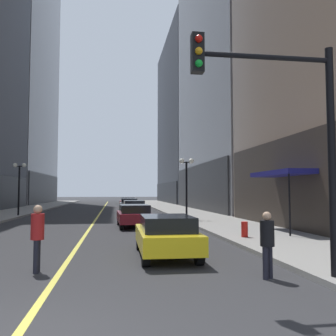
{
  "coord_description": "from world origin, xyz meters",
  "views": [
    {
      "loc": [
        1.39,
        -5.17,
        2.1
      ],
      "look_at": [
        6.92,
        32.79,
        4.56
      ],
      "focal_mm": 38.98,
      "sensor_mm": 36.0,
      "label": 1
    }
  ],
  "objects_px": {
    "car_maroon": "(134,215)",
    "traffic_light_near_right": "(289,120)",
    "car_white": "(134,207)",
    "street_lamp_right_mid": "(186,175)",
    "fire_hydrant_right": "(245,231)",
    "car_grey": "(129,204)",
    "pedestrian_in_black_coat": "(267,240)",
    "car_yellow": "(166,234)",
    "street_lamp_left_far": "(19,177)",
    "car_red": "(127,202)",
    "pedestrian_in_red_jacket": "(37,233)"
  },
  "relations": [
    {
      "from": "car_yellow",
      "to": "pedestrian_in_black_coat",
      "type": "relative_size",
      "value": 2.66
    },
    {
      "from": "pedestrian_in_black_coat",
      "to": "fire_hydrant_right",
      "type": "distance_m",
      "value": 6.91
    },
    {
      "from": "street_lamp_left_far",
      "to": "fire_hydrant_right",
      "type": "xyz_separation_m",
      "value": [
        13.3,
        -16.27,
        -2.86
      ]
    },
    {
      "from": "car_red",
      "to": "car_white",
      "type": "bearing_deg",
      "value": -89.97
    },
    {
      "from": "car_yellow",
      "to": "car_red",
      "type": "bearing_deg",
      "value": 90.05
    },
    {
      "from": "traffic_light_near_right",
      "to": "pedestrian_in_black_coat",
      "type": "bearing_deg",
      "value": 116.14
    },
    {
      "from": "car_red",
      "to": "street_lamp_left_far",
      "type": "height_order",
      "value": "street_lamp_left_far"
    },
    {
      "from": "car_yellow",
      "to": "pedestrian_in_red_jacket",
      "type": "bearing_deg",
      "value": -154.18
    },
    {
      "from": "car_white",
      "to": "pedestrian_in_red_jacket",
      "type": "height_order",
      "value": "pedestrian_in_red_jacket"
    },
    {
      "from": "car_maroon",
      "to": "pedestrian_in_red_jacket",
      "type": "bearing_deg",
      "value": -104.98
    },
    {
      "from": "street_lamp_left_far",
      "to": "car_maroon",
      "type": "bearing_deg",
      "value": -47.59
    },
    {
      "from": "car_maroon",
      "to": "car_grey",
      "type": "xyz_separation_m",
      "value": [
        0.41,
        18.77,
        0.0
      ]
    },
    {
      "from": "fire_hydrant_right",
      "to": "car_white",
      "type": "bearing_deg",
      "value": 103.28
    },
    {
      "from": "fire_hydrant_right",
      "to": "car_maroon",
      "type": "bearing_deg",
      "value": 123.97
    },
    {
      "from": "street_lamp_right_mid",
      "to": "fire_hydrant_right",
      "type": "xyz_separation_m",
      "value": [
        0.5,
        -10.24,
        -2.86
      ]
    },
    {
      "from": "car_maroon",
      "to": "pedestrian_in_red_jacket",
      "type": "relative_size",
      "value": 2.53
    },
    {
      "from": "car_maroon",
      "to": "traffic_light_near_right",
      "type": "height_order",
      "value": "traffic_light_near_right"
    },
    {
      "from": "car_yellow",
      "to": "car_red",
      "type": "distance_m",
      "value": 35.64
    },
    {
      "from": "pedestrian_in_black_coat",
      "to": "fire_hydrant_right",
      "type": "xyz_separation_m",
      "value": [
        1.86,
        6.63,
        -0.53
      ]
    },
    {
      "from": "traffic_light_near_right",
      "to": "fire_hydrant_right",
      "type": "height_order",
      "value": "traffic_light_near_right"
    },
    {
      "from": "traffic_light_near_right",
      "to": "car_grey",
      "type": "bearing_deg",
      "value": 94.26
    },
    {
      "from": "car_white",
      "to": "pedestrian_in_red_jacket",
      "type": "distance_m",
      "value": 21.91
    },
    {
      "from": "car_white",
      "to": "fire_hydrant_right",
      "type": "distance_m",
      "value": 16.93
    },
    {
      "from": "car_yellow",
      "to": "car_white",
      "type": "bearing_deg",
      "value": 90.07
    },
    {
      "from": "street_lamp_left_far",
      "to": "street_lamp_right_mid",
      "type": "distance_m",
      "value": 14.15
    },
    {
      "from": "car_yellow",
      "to": "car_white",
      "type": "xyz_separation_m",
      "value": [
        -0.02,
        19.85,
        0.0
      ]
    },
    {
      "from": "car_red",
      "to": "pedestrian_in_red_jacket",
      "type": "xyz_separation_m",
      "value": [
        -3.6,
        -37.39,
        0.3
      ]
    },
    {
      "from": "car_white",
      "to": "fire_hydrant_right",
      "type": "xyz_separation_m",
      "value": [
        3.89,
        -16.48,
        -0.32
      ]
    },
    {
      "from": "car_grey",
      "to": "pedestrian_in_red_jacket",
      "type": "bearing_deg",
      "value": -96.61
    },
    {
      "from": "fire_hydrant_right",
      "to": "street_lamp_left_far",
      "type": "bearing_deg",
      "value": 129.27
    },
    {
      "from": "car_white",
      "to": "street_lamp_right_mid",
      "type": "bearing_deg",
      "value": -61.49
    },
    {
      "from": "pedestrian_in_black_coat",
      "to": "car_yellow",
      "type": "bearing_deg",
      "value": 121.66
    },
    {
      "from": "car_maroon",
      "to": "traffic_light_near_right",
      "type": "xyz_separation_m",
      "value": [
        2.83,
        -13.76,
        3.02
      ]
    },
    {
      "from": "car_yellow",
      "to": "pedestrian_in_red_jacket",
      "type": "relative_size",
      "value": 2.45
    },
    {
      "from": "car_yellow",
      "to": "car_maroon",
      "type": "distance_m",
      "value": 9.89
    },
    {
      "from": "traffic_light_near_right",
      "to": "car_red",
      "type": "bearing_deg",
      "value": 93.4
    },
    {
      "from": "car_maroon",
      "to": "pedestrian_in_black_coat",
      "type": "xyz_separation_m",
      "value": [
        2.53,
        -13.14,
        0.21
      ]
    },
    {
      "from": "car_grey",
      "to": "pedestrian_in_black_coat",
      "type": "distance_m",
      "value": 31.97
    },
    {
      "from": "car_grey",
      "to": "fire_hydrant_right",
      "type": "height_order",
      "value": "car_grey"
    },
    {
      "from": "car_white",
      "to": "street_lamp_left_far",
      "type": "height_order",
      "value": "street_lamp_left_far"
    },
    {
      "from": "car_yellow",
      "to": "fire_hydrant_right",
      "type": "height_order",
      "value": "car_yellow"
    },
    {
      "from": "car_white",
      "to": "pedestrian_in_black_coat",
      "type": "height_order",
      "value": "pedestrian_in_black_coat"
    },
    {
      "from": "car_yellow",
      "to": "car_grey",
      "type": "xyz_separation_m",
      "value": [
        -0.11,
        28.64,
        0.0
      ]
    },
    {
      "from": "pedestrian_in_black_coat",
      "to": "traffic_light_near_right",
      "type": "distance_m",
      "value": 2.9
    },
    {
      "from": "car_grey",
      "to": "pedestrian_in_black_coat",
      "type": "height_order",
      "value": "pedestrian_in_black_coat"
    },
    {
      "from": "pedestrian_in_black_coat",
      "to": "street_lamp_right_mid",
      "type": "xyz_separation_m",
      "value": [
        1.36,
        16.87,
        2.33
      ]
    },
    {
      "from": "car_maroon",
      "to": "car_red",
      "type": "bearing_deg",
      "value": 88.92
    },
    {
      "from": "fire_hydrant_right",
      "to": "car_grey",
      "type": "bearing_deg",
      "value": 98.93
    },
    {
      "from": "car_grey",
      "to": "car_maroon",
      "type": "bearing_deg",
      "value": -91.25
    },
    {
      "from": "car_red",
      "to": "street_lamp_right_mid",
      "type": "bearing_deg",
      "value": -81.24
    }
  ]
}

